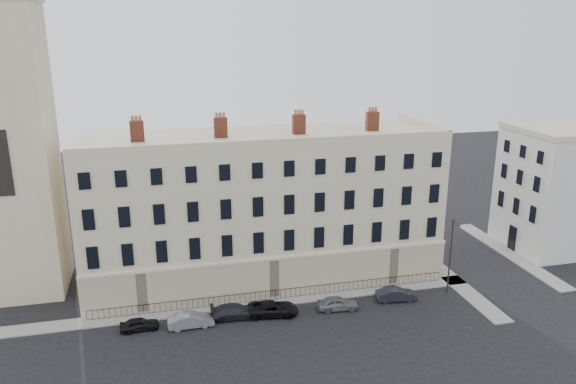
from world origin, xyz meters
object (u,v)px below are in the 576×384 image
(car_e, at_px, (338,303))
(car_b, at_px, (191,320))
(car_f, at_px, (396,294))
(car_d, at_px, (273,308))
(streetlamp, at_px, (451,253))
(car_a, at_px, (139,324))
(car_c, at_px, (235,311))

(car_e, bearing_deg, car_b, 95.63)
(car_b, relative_size, car_e, 1.05)
(car_e, distance_m, car_f, 6.14)
(car_d, bearing_deg, car_b, 101.61)
(car_d, relative_size, streetlamp, 0.60)
(car_a, height_order, car_c, car_c)
(car_d, relative_size, car_f, 1.20)
(car_c, relative_size, car_e, 1.18)
(streetlamp, bearing_deg, car_c, 167.54)
(car_a, xyz_separation_m, car_f, (24.21, -0.23, 0.08))
(car_a, distance_m, car_f, 24.21)
(car_d, bearing_deg, car_a, 98.18)
(car_b, xyz_separation_m, car_d, (7.51, 0.35, -0.01))
(car_d, bearing_deg, car_c, 94.28)
(car_c, bearing_deg, car_e, -90.17)
(car_c, xyz_separation_m, car_e, (9.57, -0.72, -0.00))
(streetlamp, bearing_deg, car_f, 169.64)
(car_f, bearing_deg, streetlamp, -81.40)
(car_d, height_order, car_f, car_d)
(car_a, relative_size, car_f, 0.85)
(car_a, height_order, car_d, car_d)
(car_b, height_order, car_c, car_b)
(car_f, bearing_deg, car_d, 96.70)
(car_a, height_order, car_f, car_f)
(car_a, xyz_separation_m, streetlamp, (29.82, -0.07, 3.79))
(car_c, height_order, car_d, car_c)
(car_a, relative_size, car_c, 0.74)
(car_b, distance_m, car_c, 4.13)
(car_f, height_order, streetlamp, streetlamp)
(car_d, distance_m, car_e, 6.16)
(car_d, distance_m, car_f, 12.27)
(car_f, bearing_deg, car_c, 95.75)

